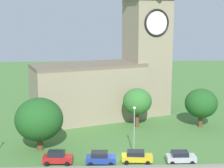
{
  "coord_description": "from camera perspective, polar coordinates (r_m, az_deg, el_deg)",
  "views": [
    {
      "loc": [
        -2.96,
        -49.33,
        21.21
      ],
      "look_at": [
        -0.5,
        9.06,
        9.81
      ],
      "focal_mm": 56.98,
      "sensor_mm": 36.0,
      "label": 1
    }
  ],
  "objects": [
    {
      "name": "ground_plane",
      "position": [
        67.8,
        0.21,
        -7.19
      ],
      "size": [
        200.0,
        200.0,
        0.0
      ],
      "primitive_type": "plane",
      "color": "#477538"
    },
    {
      "name": "streetlamp_west_mid",
      "position": [
        53.69,
        3.59,
        -6.41
      ],
      "size": [
        0.44,
        0.44,
        7.81
      ],
      "color": "#9EA0A5",
      "rests_on": "ground"
    },
    {
      "name": "car_red",
      "position": [
        52.95,
        -8.72,
        -11.57
      ],
      "size": [
        4.34,
        2.23,
        1.93
      ],
      "color": "red",
      "rests_on": "ground"
    },
    {
      "name": "tree_by_tower",
      "position": [
        57.33,
        -11.62,
        -5.59
      ],
      "size": [
        7.58,
        7.58,
        8.47
      ],
      "color": "brown",
      "rests_on": "ground"
    },
    {
      "name": "car_blue",
      "position": [
        52.3,
        -1.84,
        -11.77
      ],
      "size": [
        4.35,
        2.4,
        1.87
      ],
      "color": "#233D9E",
      "rests_on": "ground"
    },
    {
      "name": "church",
      "position": [
        74.12,
        0.4,
        2.16
      ],
      "size": [
        30.67,
        19.05,
        29.44
      ],
      "color": "gray",
      "rests_on": "ground"
    },
    {
      "name": "car_silver",
      "position": [
        53.71,
        10.96,
        -11.43
      ],
      "size": [
        4.25,
        2.24,
        1.73
      ],
      "color": "silver",
      "rests_on": "ground"
    },
    {
      "name": "tree_churchyard",
      "position": [
        69.77,
        14.11,
        -3.03
      ],
      "size": [
        6.18,
        6.18,
        7.46
      ],
      "color": "brown",
      "rests_on": "ground"
    },
    {
      "name": "tree_riverside_west",
      "position": [
        67.77,
        4.08,
        -2.82
      ],
      "size": [
        5.51,
        5.51,
        7.53
      ],
      "color": "brown",
      "rests_on": "ground"
    },
    {
      "name": "car_yellow",
      "position": [
        52.99,
        3.99,
        -11.55
      ],
      "size": [
        4.64,
        2.46,
        1.75
      ],
      "color": "gold",
      "rests_on": "ground"
    }
  ]
}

